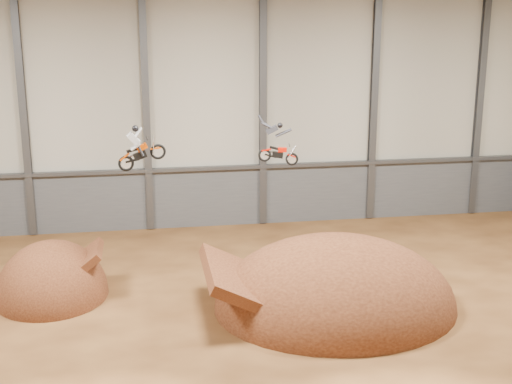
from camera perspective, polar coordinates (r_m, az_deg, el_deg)
floor at (r=28.92m, az=-1.03°, el=-11.67°), size 40.00×40.00×0.00m
back_wall at (r=41.16m, az=-4.11°, el=6.66°), size 40.00×0.10×14.00m
lower_band_back at (r=42.15m, az=-3.96°, el=-0.43°), size 39.80×0.18×3.50m
steel_rail at (r=41.56m, az=-3.99°, el=1.90°), size 39.80×0.35×0.20m
steel_column_1 at (r=41.29m, az=-18.11°, el=5.98°), size 0.40×0.36×13.90m
steel_column_2 at (r=40.80m, az=-8.78°, el=6.45°), size 0.40×0.36×13.90m
steel_column_3 at (r=41.39m, az=0.55°, el=6.75°), size 0.40×0.36×13.90m
steel_column_4 at (r=43.03m, az=9.40°, el=6.87°), size 0.40×0.36×13.90m
steel_column_5 at (r=45.58m, az=17.42°, el=6.83°), size 0.40×0.36×13.90m
takeoff_ramp at (r=34.10m, az=-15.96°, el=-7.96°), size 5.03×5.81×5.03m
landing_ramp at (r=31.91m, az=6.33°, el=-9.08°), size 10.64×9.41×6.14m
fmx_rider_a at (r=30.32m, az=-8.96°, el=3.90°), size 2.60×0.97×2.42m
fmx_rider_b at (r=32.14m, az=1.73°, el=4.12°), size 2.77×1.08×2.40m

